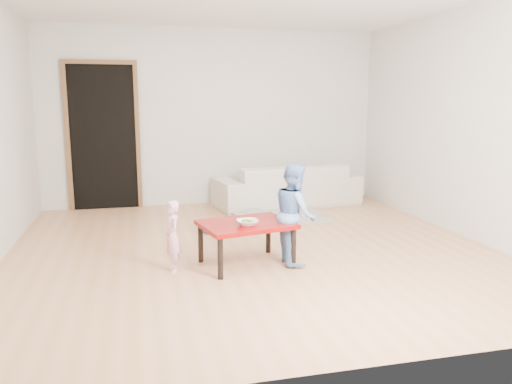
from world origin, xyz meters
name	(u,v)px	position (x,y,z in m)	size (l,w,h in m)	color
floor	(252,249)	(0.00, 0.00, 0.00)	(5.00, 5.00, 0.01)	tan
back_wall	(214,118)	(0.00, 2.50, 1.30)	(5.00, 0.02, 2.60)	silver
right_wall	(466,123)	(2.50, 0.00, 1.30)	(0.02, 5.00, 2.60)	silver
doorway	(103,138)	(-1.60, 2.48, 1.02)	(1.02, 0.08, 2.11)	brown
sofa	(287,185)	(1.02, 2.05, 0.31)	(2.14, 0.83, 0.62)	beige
cushion	(273,177)	(0.74, 1.83, 0.48)	(0.50, 0.44, 0.13)	orange
red_table	(246,244)	(-0.17, -0.50, 0.21)	(0.84, 0.63, 0.42)	#850707
bowl	(248,223)	(-0.18, -0.60, 0.44)	(0.20, 0.20, 0.05)	white
broccoli	(248,222)	(-0.18, -0.60, 0.45)	(0.12, 0.12, 0.06)	#2D5919
child_pink	(172,236)	(-0.87, -0.52, 0.33)	(0.24, 0.16, 0.66)	pink
child_blue	(295,213)	(0.30, -0.53, 0.49)	(0.47, 0.37, 0.97)	#577BCA
basin	(214,227)	(-0.29, 0.79, 0.06)	(0.37, 0.37, 0.12)	#3176BC
blanket	(278,215)	(0.67, 1.33, 0.03)	(1.15, 0.96, 0.06)	#A7A194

